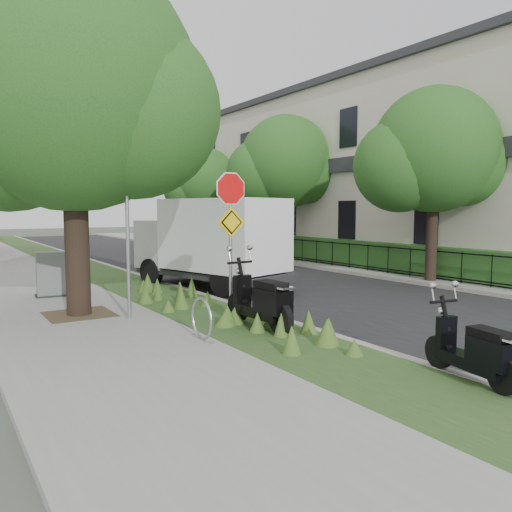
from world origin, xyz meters
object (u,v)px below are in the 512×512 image
(scooter_near, at_px, (265,306))
(scooter_far, at_px, (480,357))
(sign_assembly, at_px, (231,215))
(utility_cabinet, at_px, (52,275))
(box_truck, at_px, (212,239))

(scooter_near, relative_size, scooter_far, 1.25)
(scooter_near, distance_m, scooter_far, 4.14)
(scooter_far, bearing_deg, scooter_near, 99.29)
(sign_assembly, relative_size, utility_cabinet, 2.71)
(sign_assembly, height_order, scooter_near, sign_assembly)
(sign_assembly, height_order, scooter_far, sign_assembly)
(utility_cabinet, bearing_deg, sign_assembly, -63.02)
(scooter_near, bearing_deg, sign_assembly, 93.32)
(sign_assembly, bearing_deg, scooter_far, -82.03)
(scooter_near, distance_m, utility_cabinet, 6.80)
(box_truck, bearing_deg, sign_assembly, -113.54)
(scooter_near, relative_size, utility_cabinet, 1.70)
(scooter_near, xyz_separation_m, utility_cabinet, (-2.65, 6.26, 0.10))
(scooter_far, bearing_deg, box_truck, 82.87)
(utility_cabinet, bearing_deg, scooter_far, -72.19)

